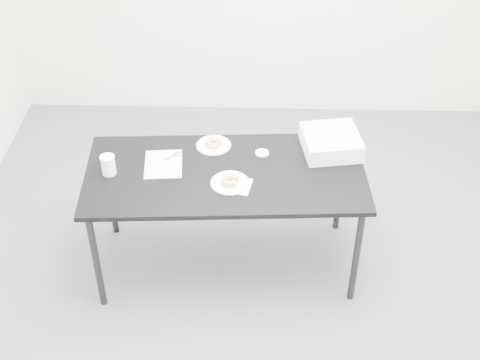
{
  "coord_description": "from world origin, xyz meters",
  "views": [
    {
      "loc": [
        -0.0,
        -2.98,
        3.15
      ],
      "look_at": [
        -0.09,
        0.02,
        0.76
      ],
      "focal_mm": 50.0,
      "sensor_mm": 36.0,
      "label": 1
    }
  ],
  "objects_px": {
    "plate_far": "(214,145)",
    "coffee_cup": "(108,165)",
    "pen": "(174,155)",
    "scorecard": "(163,164)",
    "donut_near": "(230,180)",
    "donut_far": "(214,143)",
    "bakery_box": "(331,142)",
    "table": "(225,180)",
    "plate_near": "(230,183)"
  },
  "relations": [
    {
      "from": "scorecard",
      "to": "plate_far",
      "type": "relative_size",
      "value": 1.29
    },
    {
      "from": "scorecard",
      "to": "plate_far",
      "type": "bearing_deg",
      "value": 29.53
    },
    {
      "from": "coffee_cup",
      "to": "scorecard",
      "type": "bearing_deg",
      "value": 17.8
    },
    {
      "from": "donut_far",
      "to": "coffee_cup",
      "type": "relative_size",
      "value": 0.83
    },
    {
      "from": "table",
      "to": "plate_near",
      "type": "height_order",
      "value": "plate_near"
    },
    {
      "from": "table",
      "to": "plate_far",
      "type": "relative_size",
      "value": 7.84
    },
    {
      "from": "coffee_cup",
      "to": "bakery_box",
      "type": "xyz_separation_m",
      "value": [
        1.31,
        0.28,
        -0.01
      ]
    },
    {
      "from": "bakery_box",
      "to": "plate_near",
      "type": "bearing_deg",
      "value": -158.8
    },
    {
      "from": "plate_far",
      "to": "coffee_cup",
      "type": "xyz_separation_m",
      "value": [
        -0.59,
        -0.3,
        0.06
      ]
    },
    {
      "from": "coffee_cup",
      "to": "donut_far",
      "type": "bearing_deg",
      "value": 26.56
    },
    {
      "from": "donut_near",
      "to": "coffee_cup",
      "type": "height_order",
      "value": "coffee_cup"
    },
    {
      "from": "plate_near",
      "to": "plate_far",
      "type": "distance_m",
      "value": 0.39
    },
    {
      "from": "donut_near",
      "to": "table",
      "type": "bearing_deg",
      "value": 106.38
    },
    {
      "from": "table",
      "to": "donut_near",
      "type": "relative_size",
      "value": 16.05
    },
    {
      "from": "bakery_box",
      "to": "scorecard",
      "type": "bearing_deg",
      "value": -179.09
    },
    {
      "from": "table",
      "to": "scorecard",
      "type": "xyz_separation_m",
      "value": [
        -0.37,
        0.07,
        0.06
      ]
    },
    {
      "from": "donut_far",
      "to": "coffee_cup",
      "type": "height_order",
      "value": "coffee_cup"
    },
    {
      "from": "scorecard",
      "to": "coffee_cup",
      "type": "xyz_separation_m",
      "value": [
        -0.3,
        -0.1,
        0.06
      ]
    },
    {
      "from": "donut_near",
      "to": "coffee_cup",
      "type": "xyz_separation_m",
      "value": [
        -0.71,
        0.08,
        0.03
      ]
    },
    {
      "from": "donut_near",
      "to": "coffee_cup",
      "type": "bearing_deg",
      "value": 173.93
    },
    {
      "from": "plate_far",
      "to": "donut_far",
      "type": "relative_size",
      "value": 2.13
    },
    {
      "from": "pen",
      "to": "bakery_box",
      "type": "height_order",
      "value": "bakery_box"
    },
    {
      "from": "table",
      "to": "coffee_cup",
      "type": "height_order",
      "value": "coffee_cup"
    },
    {
      "from": "donut_far",
      "to": "coffee_cup",
      "type": "bearing_deg",
      "value": -153.44
    },
    {
      "from": "donut_far",
      "to": "bakery_box",
      "type": "height_order",
      "value": "bakery_box"
    },
    {
      "from": "table",
      "to": "donut_far",
      "type": "relative_size",
      "value": 16.71
    },
    {
      "from": "pen",
      "to": "coffee_cup",
      "type": "height_order",
      "value": "coffee_cup"
    },
    {
      "from": "table",
      "to": "plate_far",
      "type": "xyz_separation_m",
      "value": [
        -0.08,
        0.26,
        0.06
      ]
    },
    {
      "from": "plate_near",
      "to": "donut_near",
      "type": "xyz_separation_m",
      "value": [
        0.0,
        0.0,
        0.02
      ]
    },
    {
      "from": "table",
      "to": "pen",
      "type": "distance_m",
      "value": 0.36
    },
    {
      "from": "scorecard",
      "to": "pen",
      "type": "xyz_separation_m",
      "value": [
        0.06,
        0.08,
        0.01
      ]
    },
    {
      "from": "plate_far",
      "to": "coffee_cup",
      "type": "height_order",
      "value": "coffee_cup"
    },
    {
      "from": "scorecard",
      "to": "bakery_box",
      "type": "distance_m",
      "value": 1.02
    },
    {
      "from": "pen",
      "to": "plate_near",
      "type": "relative_size",
      "value": 0.58
    },
    {
      "from": "plate_far",
      "to": "donut_far",
      "type": "height_order",
      "value": "donut_far"
    },
    {
      "from": "plate_near",
      "to": "bakery_box",
      "type": "xyz_separation_m",
      "value": [
        0.6,
        0.35,
        0.05
      ]
    },
    {
      "from": "plate_near",
      "to": "bakery_box",
      "type": "distance_m",
      "value": 0.7
    },
    {
      "from": "coffee_cup",
      "to": "pen",
      "type": "bearing_deg",
      "value": 26.71
    },
    {
      "from": "pen",
      "to": "plate_far",
      "type": "xyz_separation_m",
      "value": [
        0.23,
        0.12,
        -0.0
      ]
    },
    {
      "from": "pen",
      "to": "plate_far",
      "type": "bearing_deg",
      "value": -21.71
    },
    {
      "from": "plate_near",
      "to": "donut_near",
      "type": "relative_size",
      "value": 2.13
    },
    {
      "from": "donut_far",
      "to": "bakery_box",
      "type": "xyz_separation_m",
      "value": [
        0.72,
        -0.02,
        0.03
      ]
    },
    {
      "from": "table",
      "to": "pen",
      "type": "relative_size",
      "value": 13.05
    },
    {
      "from": "donut_near",
      "to": "donut_far",
      "type": "height_order",
      "value": "donut_near"
    },
    {
      "from": "pen",
      "to": "donut_far",
      "type": "distance_m",
      "value": 0.26
    },
    {
      "from": "donut_near",
      "to": "donut_far",
      "type": "xyz_separation_m",
      "value": [
        -0.12,
        0.37,
        -0.0
      ]
    },
    {
      "from": "scorecard",
      "to": "plate_far",
      "type": "xyz_separation_m",
      "value": [
        0.29,
        0.2,
        0.0
      ]
    },
    {
      "from": "scorecard",
      "to": "donut_far",
      "type": "bearing_deg",
      "value": 29.53
    },
    {
      "from": "bakery_box",
      "to": "table",
      "type": "bearing_deg",
      "value": -168.05
    },
    {
      "from": "scorecard",
      "to": "bakery_box",
      "type": "height_order",
      "value": "bakery_box"
    }
  ]
}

